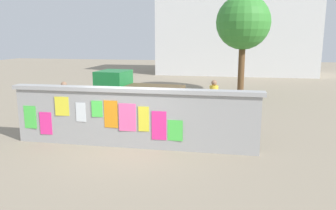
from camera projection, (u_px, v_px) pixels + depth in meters
ground at (177, 99)px, 17.90m from camera, size 60.00×60.00×0.00m
poster_wall at (132, 117)px, 10.02m from camera, size 7.60×0.42×1.80m
auto_rickshaw_truck at (136, 94)px, 14.31m from camera, size 3.71×1.78×1.85m
motorcycle at (217, 123)px, 11.20m from camera, size 1.90×0.56×0.87m
bicycle_near at (75, 122)px, 11.63m from camera, size 1.71×0.44×0.95m
bicycle_far at (151, 127)px, 11.05m from camera, size 1.68×0.51×0.95m
person_walking at (214, 96)px, 13.23m from camera, size 0.39×0.39×1.62m
person_bystander at (65, 98)px, 12.72m from camera, size 0.44×0.44×1.62m
tree_roadside at (243, 23)px, 19.06m from camera, size 3.08×3.08×5.62m
building_background at (236, 32)px, 29.96m from camera, size 13.73×5.98×7.40m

